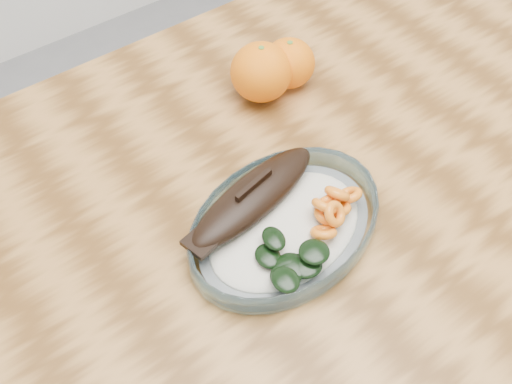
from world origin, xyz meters
TOP-DOWN VIEW (x-y plane):
  - dining_table at (0.00, 0.00)m, footprint 1.20×0.80m
  - plated_meal at (-0.11, -0.04)m, footprint 0.54×0.54m
  - orange_left at (0.01, 0.18)m, footprint 0.09×0.09m
  - orange_right at (0.06, 0.18)m, footprint 0.08×0.08m

SIDE VIEW (x-z plane):
  - dining_table at x=0.00m, z-range 0.28..1.03m
  - plated_meal at x=-0.11m, z-range 0.73..0.81m
  - orange_right at x=0.06m, z-range 0.75..0.83m
  - orange_left at x=0.01m, z-range 0.75..0.84m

